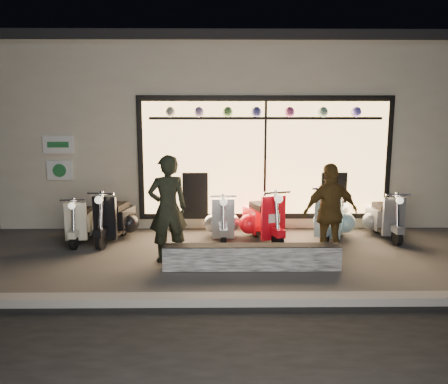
# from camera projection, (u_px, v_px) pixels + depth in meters

# --- Properties ---
(ground) EXTENTS (40.00, 40.00, 0.00)m
(ground) POSITION_uv_depth(u_px,v_px,m) (230.00, 256.00, 7.68)
(ground) COLOR #383533
(ground) RESTS_ON ground
(kerb) EXTENTS (40.00, 0.25, 0.12)m
(kerb) POSITION_uv_depth(u_px,v_px,m) (234.00, 300.00, 5.69)
(kerb) COLOR slate
(kerb) RESTS_ON ground
(shop_building) EXTENTS (10.20, 6.23, 4.20)m
(shop_building) POSITION_uv_depth(u_px,v_px,m) (226.00, 129.00, 12.24)
(shop_building) COLOR beige
(shop_building) RESTS_ON ground
(graffiti_barrier) EXTENTS (2.83, 0.28, 0.40)m
(graffiti_barrier) POSITION_uv_depth(u_px,v_px,m) (252.00, 257.00, 7.01)
(graffiti_barrier) COLOR black
(graffiti_barrier) RESTS_ON ground
(scooter_silver) EXTENTS (0.44, 1.33, 0.95)m
(scooter_silver) POSITION_uv_depth(u_px,v_px,m) (222.00, 220.00, 8.78)
(scooter_silver) COLOR black
(scooter_silver) RESTS_ON ground
(scooter_red) EXTENTS (0.75, 1.46, 1.04)m
(scooter_red) POSITION_uv_depth(u_px,v_px,m) (262.00, 219.00, 8.66)
(scooter_red) COLOR black
(scooter_red) RESTS_ON ground
(scooter_black) EXTENTS (0.62, 1.42, 1.01)m
(scooter_black) POSITION_uv_depth(u_px,v_px,m) (117.00, 219.00, 8.73)
(scooter_black) COLOR black
(scooter_black) RESTS_ON ground
(scooter_cream) EXTENTS (0.43, 1.25, 0.90)m
(scooter_cream) POSITION_uv_depth(u_px,v_px,m) (83.00, 222.00, 8.65)
(scooter_cream) COLOR black
(scooter_cream) RESTS_ON ground
(scooter_blue) EXTENTS (0.90, 1.48, 1.08)m
(scooter_blue) POSITION_uv_depth(u_px,v_px,m) (333.00, 218.00, 8.75)
(scooter_blue) COLOR black
(scooter_blue) RESTS_ON ground
(scooter_grey) EXTENTS (0.45, 1.32, 0.95)m
(scooter_grey) POSITION_uv_depth(u_px,v_px,m) (383.00, 218.00, 8.95)
(scooter_grey) COLOR black
(scooter_grey) RESTS_ON ground
(man) EXTENTS (0.76, 0.62, 1.81)m
(man) POSITION_uv_depth(u_px,v_px,m) (168.00, 209.00, 7.30)
(man) COLOR black
(man) RESTS_ON ground
(woman) EXTENTS (1.04, 0.61, 1.67)m
(woman) POSITION_uv_depth(u_px,v_px,m) (330.00, 213.00, 7.32)
(woman) COLOR brown
(woman) RESTS_ON ground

